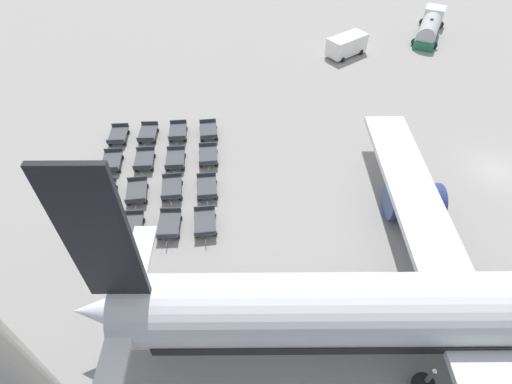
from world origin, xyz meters
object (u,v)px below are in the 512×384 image
object	(u,v)px
airplane	(485,311)
baggage_dolly_row_near_col_d	(92,230)
baggage_dolly_row_near_col_a	(118,135)
baggage_dolly_row_far_col_c	(207,187)
baggage_dolly_row_far_col_b	(208,156)
baggage_dolly_row_mid_b_col_c	(172,188)
baggage_dolly_row_mid_a_col_d	(131,227)
service_van	(347,45)
fuel_tanker_primary	(429,28)
baggage_dolly_row_near_col_b	(112,162)
baggage_dolly_row_near_col_c	(105,193)
baggage_dolly_row_mid_a_col_a	(148,133)
baggage_dolly_row_mid_a_col_b	(144,160)
baggage_dolly_row_mid_b_col_d	(169,225)
baggage_dolly_row_far_col_d	(205,223)
baggage_dolly_row_far_col_a	(209,131)
baggage_dolly_row_mid_b_col_b	(175,159)
baggage_dolly_row_mid_a_col_c	(137,192)
baggage_dolly_row_mid_b_col_a	(178,132)
apron_light_mast	(15,368)

from	to	relation	value
airplane	baggage_dolly_row_near_col_d	size ratio (longest dim) A/B	13.21
baggage_dolly_row_near_col_a	baggage_dolly_row_far_col_c	size ratio (longest dim) A/B	1.00
baggage_dolly_row_near_col_d	baggage_dolly_row_far_col_b	world-z (taller)	same
baggage_dolly_row_mid_b_col_c	baggage_dolly_row_far_col_b	size ratio (longest dim) A/B	1.00
baggage_dolly_row_mid_a_col_d	service_van	bearing A→B (deg)	152.50
fuel_tanker_primary	baggage_dolly_row_near_col_b	distance (m)	42.40
baggage_dolly_row_near_col_c	baggage_dolly_row_far_col_c	xyz separation A→B (m)	(-1.75, 7.74, 0.00)
baggage_dolly_row_mid_a_col_a	baggage_dolly_row_far_col_b	xyz separation A→B (m)	(2.30, 6.15, 0.00)
baggage_dolly_row_mid_a_col_b	baggage_dolly_row_mid_b_col_d	size ratio (longest dim) A/B	1.00
baggage_dolly_row_mid_a_col_a	baggage_dolly_row_far_col_d	distance (m)	12.33
baggage_dolly_row_near_col_c	baggage_dolly_row_far_col_c	bearing A→B (deg)	102.71
baggage_dolly_row_near_col_c	baggage_dolly_row_far_col_a	xyz separation A→B (m)	(-9.02, 6.19, 0.00)
baggage_dolly_row_mid_b_col_b	baggage_dolly_row_mid_b_col_c	distance (m)	3.48
baggage_dolly_row_far_col_b	baggage_dolly_row_mid_a_col_a	bearing A→B (deg)	-110.53
service_van	baggage_dolly_row_near_col_b	world-z (taller)	service_van
baggage_dolly_row_near_col_d	baggage_dolly_row_far_col_c	size ratio (longest dim) A/B	1.00
fuel_tanker_primary	baggage_dolly_row_near_col_c	bearing A→B (deg)	-41.46
airplane	baggage_dolly_row_near_col_a	size ratio (longest dim) A/B	13.22
baggage_dolly_row_mid_a_col_d	baggage_dolly_row_near_col_d	bearing A→B (deg)	-76.11
baggage_dolly_row_far_col_a	baggage_dolly_row_near_col_a	bearing A→B (deg)	-77.07
airplane	baggage_dolly_row_mid_a_col_d	size ratio (longest dim) A/B	13.21
baggage_dolly_row_mid_a_col_c	baggage_dolly_row_mid_a_col_d	world-z (taller)	same
baggage_dolly_row_mid_a_col_d	baggage_dolly_row_mid_b_col_c	bearing A→B (deg)	158.10
baggage_dolly_row_mid_a_col_c	baggage_dolly_row_mid_b_col_a	bearing A→B (deg)	172.81
baggage_dolly_row_mid_a_col_b	baggage_dolly_row_mid_b_col_b	distance (m)	2.61
airplane	apron_light_mast	distance (m)	21.65
airplane	baggage_dolly_row_far_col_a	xyz separation A→B (m)	(-16.91, -19.07, -2.75)
baggage_dolly_row_mid_a_col_b	baggage_dolly_row_mid_a_col_c	bearing A→B (deg)	10.66
airplane	baggage_dolly_row_far_col_a	distance (m)	25.63
baggage_dolly_row_far_col_a	baggage_dolly_row_far_col_d	size ratio (longest dim) A/B	1.00
service_van	baggage_dolly_row_near_col_a	size ratio (longest dim) A/B	1.52
fuel_tanker_primary	baggage_dolly_row_far_col_c	size ratio (longest dim) A/B	2.94
airplane	baggage_dolly_row_far_col_b	xyz separation A→B (m)	(-13.45, -18.30, -2.75)
airplane	baggage_dolly_row_far_col_d	bearing A→B (deg)	-109.82
baggage_dolly_row_mid_b_col_a	baggage_dolly_row_far_col_d	size ratio (longest dim) A/B	1.00
fuel_tanker_primary	baggage_dolly_row_near_col_d	xyz separation A→B (m)	(36.92, -28.76, -0.75)
baggage_dolly_row_near_col_a	airplane	bearing A→B (deg)	60.83
baggage_dolly_row_far_col_b	baggage_dolly_row_far_col_d	xyz separation A→B (m)	(7.39, 1.48, 0.00)
baggage_dolly_row_mid_a_col_c	baggage_dolly_row_far_col_c	distance (m)	5.45
baggage_dolly_row_far_col_c	fuel_tanker_primary	bearing A→B (deg)	145.52
baggage_dolly_row_near_col_b	baggage_dolly_row_mid_b_col_a	xyz separation A→B (m)	(-4.86, 4.35, 0.00)
service_van	baggage_dolly_row_mid_a_col_c	size ratio (longest dim) A/B	1.52
baggage_dolly_row_far_col_a	service_van	bearing A→B (deg)	144.71
baggage_dolly_row_near_col_c	baggage_dolly_row_near_col_d	distance (m)	3.71
baggage_dolly_row_mid_b_col_c	baggage_dolly_row_far_col_c	world-z (taller)	same
baggage_dolly_row_mid_b_col_a	baggage_dolly_row_far_col_b	distance (m)	4.57
baggage_dolly_row_far_col_b	apron_light_mast	size ratio (longest dim) A/B	0.12
baggage_dolly_row_near_col_d	apron_light_mast	bearing A→B (deg)	33.77
fuel_tanker_primary	baggage_dolly_row_mid_b_col_b	xyz separation A→B (m)	(28.57, -25.08, -0.75)
baggage_dolly_row_mid_a_col_c	baggage_dolly_row_near_col_a	bearing A→B (deg)	-147.87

